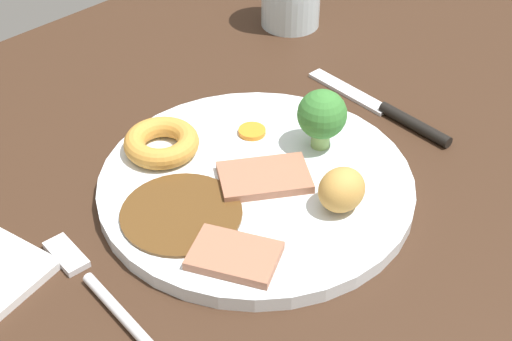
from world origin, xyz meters
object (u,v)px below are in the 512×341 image
(dinner_plate, at_px, (256,185))
(carrot_coin_front, at_px, (252,131))
(roast_potato_left, at_px, (342,189))
(broccoli_floret, at_px, (324,117))
(yorkshire_pudding, at_px, (161,143))
(fork, at_px, (97,288))
(meat_slice_under, at_px, (234,256))
(knife, at_px, (389,112))
(meat_slice_main, at_px, (268,180))

(dinner_plate, distance_m, carrot_coin_front, 0.07)
(roast_potato_left, height_order, broccoli_floret, broccoli_floret)
(yorkshire_pudding, bearing_deg, dinner_plate, -69.69)
(yorkshire_pudding, height_order, carrot_coin_front, yorkshire_pudding)
(fork, bearing_deg, meat_slice_under, -119.26)
(roast_potato_left, distance_m, knife, 0.17)
(fork, bearing_deg, knife, -87.68)
(yorkshire_pudding, bearing_deg, fork, -147.22)
(meat_slice_main, relative_size, knife, 0.43)
(meat_slice_main, bearing_deg, yorkshire_pudding, 110.00)
(roast_potato_left, relative_size, broccoli_floret, 0.73)
(meat_slice_main, relative_size, fork, 0.53)
(meat_slice_under, relative_size, knife, 0.38)
(roast_potato_left, distance_m, carrot_coin_front, 0.13)
(dinner_plate, height_order, knife, dinner_plate)
(meat_slice_main, distance_m, broccoli_floret, 0.08)
(meat_slice_main, relative_size, carrot_coin_front, 3.01)
(broccoli_floret, bearing_deg, knife, -0.98)
(meat_slice_main, xyz_separation_m, knife, (0.18, 0.00, -0.01))
(yorkshire_pudding, height_order, broccoli_floret, broccoli_floret)
(meat_slice_main, bearing_deg, meat_slice_under, -151.28)
(yorkshire_pudding, relative_size, knife, 0.38)
(meat_slice_under, relative_size, fork, 0.45)
(dinner_plate, relative_size, meat_slice_under, 4.11)
(meat_slice_main, relative_size, roast_potato_left, 1.86)
(yorkshire_pudding, distance_m, fork, 0.17)
(meat_slice_main, relative_size, broccoli_floret, 1.35)
(meat_slice_under, height_order, knife, meat_slice_under)
(yorkshire_pudding, height_order, roast_potato_left, roast_potato_left)
(dinner_plate, xyz_separation_m, meat_slice_under, (-0.08, -0.06, 0.01))
(fork, distance_m, knife, 0.36)
(broccoli_floret, bearing_deg, dinner_plate, 173.35)
(meat_slice_main, xyz_separation_m, broccoli_floret, (0.08, 0.00, 0.03))
(meat_slice_under, bearing_deg, fork, 146.40)
(roast_potato_left, bearing_deg, dinner_plate, 108.80)
(roast_potato_left, bearing_deg, meat_slice_under, 170.45)
(dinner_plate, height_order, carrot_coin_front, carrot_coin_front)
(meat_slice_under, xyz_separation_m, yorkshire_pudding, (0.05, 0.15, 0.01))
(dinner_plate, relative_size, roast_potato_left, 6.59)
(meat_slice_main, relative_size, yorkshire_pudding, 1.13)
(meat_slice_main, distance_m, roast_potato_left, 0.07)
(fork, bearing_deg, roast_potato_left, -107.20)
(yorkshire_pudding, distance_m, broccoli_floret, 0.15)
(roast_potato_left, bearing_deg, carrot_coin_front, 81.28)
(broccoli_floret, xyz_separation_m, fork, (-0.25, 0.01, -0.04))
(dinner_plate, xyz_separation_m, knife, (0.18, -0.01, -0.00))
(yorkshire_pudding, xyz_separation_m, carrot_coin_front, (0.08, -0.04, -0.01))
(yorkshire_pudding, bearing_deg, knife, -25.33)
(yorkshire_pudding, bearing_deg, broccoli_floret, -41.80)
(broccoli_floret, xyz_separation_m, knife, (0.10, -0.00, -0.04))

